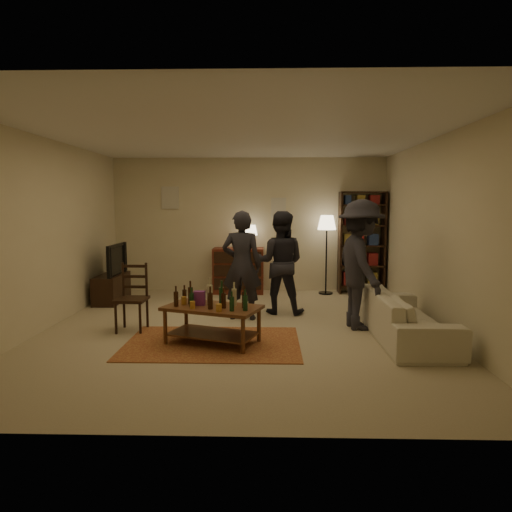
{
  "coord_description": "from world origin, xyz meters",
  "views": [
    {
      "loc": [
        0.39,
        -6.29,
        1.76
      ],
      "look_at": [
        0.22,
        0.1,
        1.04
      ],
      "focal_mm": 32.0,
      "sensor_mm": 36.0,
      "label": 1
    }
  ],
  "objects_px": {
    "person_right": "(280,263)",
    "sofa": "(406,316)",
    "tv_stand": "(112,281)",
    "dresser": "(239,269)",
    "person_left": "(242,265)",
    "bookshelf": "(361,241)",
    "person_by_sofa": "(360,265)",
    "coffee_table": "(212,311)",
    "floor_lamp": "(327,228)",
    "dining_chair": "(133,295)"
  },
  "relations": [
    {
      "from": "person_right",
      "to": "sofa",
      "type": "bearing_deg",
      "value": 147.94
    },
    {
      "from": "tv_stand",
      "to": "dresser",
      "type": "bearing_deg",
      "value": 22.07
    },
    {
      "from": "sofa",
      "to": "person_left",
      "type": "bearing_deg",
      "value": 65.27
    },
    {
      "from": "dresser",
      "to": "bookshelf",
      "type": "relative_size",
      "value": 0.67
    },
    {
      "from": "person_right",
      "to": "person_by_sofa",
      "type": "distance_m",
      "value": 1.43
    },
    {
      "from": "coffee_table",
      "to": "person_right",
      "type": "relative_size",
      "value": 0.8
    },
    {
      "from": "dresser",
      "to": "person_left",
      "type": "bearing_deg",
      "value": -85.03
    },
    {
      "from": "person_left",
      "to": "person_right",
      "type": "relative_size",
      "value": 1.01
    },
    {
      "from": "floor_lamp",
      "to": "person_by_sofa",
      "type": "distance_m",
      "value": 2.55
    },
    {
      "from": "sofa",
      "to": "floor_lamp",
      "type": "bearing_deg",
      "value": 12.24
    },
    {
      "from": "sofa",
      "to": "person_left",
      "type": "xyz_separation_m",
      "value": [
        -2.21,
        1.02,
        0.53
      ]
    },
    {
      "from": "floor_lamp",
      "to": "person_by_sofa",
      "type": "relative_size",
      "value": 0.85
    },
    {
      "from": "dining_chair",
      "to": "person_right",
      "type": "distance_m",
      "value": 2.37
    },
    {
      "from": "dining_chair",
      "to": "dresser",
      "type": "relative_size",
      "value": 0.71
    },
    {
      "from": "sofa",
      "to": "person_by_sofa",
      "type": "bearing_deg",
      "value": 43.27
    },
    {
      "from": "person_right",
      "to": "person_left",
      "type": "bearing_deg",
      "value": 43.47
    },
    {
      "from": "person_left",
      "to": "bookshelf",
      "type": "bearing_deg",
      "value": -131.35
    },
    {
      "from": "dresser",
      "to": "person_left",
      "type": "height_order",
      "value": "person_left"
    },
    {
      "from": "tv_stand",
      "to": "person_by_sofa",
      "type": "bearing_deg",
      "value": -21.93
    },
    {
      "from": "bookshelf",
      "to": "person_by_sofa",
      "type": "relative_size",
      "value": 1.1
    },
    {
      "from": "person_left",
      "to": "floor_lamp",
      "type": "bearing_deg",
      "value": -122.44
    },
    {
      "from": "sofa",
      "to": "person_right",
      "type": "xyz_separation_m",
      "value": [
        -1.61,
        1.42,
        0.53
      ]
    },
    {
      "from": "dining_chair",
      "to": "person_left",
      "type": "xyz_separation_m",
      "value": [
        1.5,
        0.66,
        0.33
      ]
    },
    {
      "from": "dresser",
      "to": "bookshelf",
      "type": "distance_m",
      "value": 2.5
    },
    {
      "from": "dining_chair",
      "to": "dresser",
      "type": "xyz_separation_m",
      "value": [
        1.31,
        2.76,
        -0.03
      ]
    },
    {
      "from": "dining_chair",
      "to": "person_by_sofa",
      "type": "xyz_separation_m",
      "value": [
        3.21,
        0.18,
        0.41
      ]
    },
    {
      "from": "coffee_table",
      "to": "tv_stand",
      "type": "distance_m",
      "value": 3.26
    },
    {
      "from": "dining_chair",
      "to": "bookshelf",
      "type": "distance_m",
      "value": 4.73
    },
    {
      "from": "person_right",
      "to": "bookshelf",
      "type": "bearing_deg",
      "value": -123.99
    },
    {
      "from": "person_right",
      "to": "floor_lamp",
      "type": "bearing_deg",
      "value": -110.95
    },
    {
      "from": "bookshelf",
      "to": "dresser",
      "type": "bearing_deg",
      "value": -178.43
    },
    {
      "from": "floor_lamp",
      "to": "tv_stand",
      "type": "bearing_deg",
      "value": -167.95
    },
    {
      "from": "tv_stand",
      "to": "dresser",
      "type": "height_order",
      "value": "dresser"
    },
    {
      "from": "dining_chair",
      "to": "bookshelf",
      "type": "bearing_deg",
      "value": 38.52
    },
    {
      "from": "person_by_sofa",
      "to": "tv_stand",
      "type": "bearing_deg",
      "value": 59.82
    },
    {
      "from": "person_by_sofa",
      "to": "person_left",
      "type": "bearing_deg",
      "value": 65.86
    },
    {
      "from": "bookshelf",
      "to": "person_left",
      "type": "xyz_separation_m",
      "value": [
        -2.26,
        -2.16,
        -0.2
      ]
    },
    {
      "from": "coffee_table",
      "to": "person_left",
      "type": "height_order",
      "value": "person_left"
    },
    {
      "from": "tv_stand",
      "to": "dresser",
      "type": "distance_m",
      "value": 2.43
    },
    {
      "from": "person_left",
      "to": "person_by_sofa",
      "type": "height_order",
      "value": "person_by_sofa"
    },
    {
      "from": "dining_chair",
      "to": "person_by_sofa",
      "type": "bearing_deg",
      "value": 4.69
    },
    {
      "from": "person_right",
      "to": "tv_stand",
      "type": "bearing_deg",
      "value": -5.04
    },
    {
      "from": "dresser",
      "to": "floor_lamp",
      "type": "height_order",
      "value": "floor_lamp"
    },
    {
      "from": "dining_chair",
      "to": "sofa",
      "type": "height_order",
      "value": "dining_chair"
    },
    {
      "from": "dresser",
      "to": "person_by_sofa",
      "type": "height_order",
      "value": "person_by_sofa"
    },
    {
      "from": "tv_stand",
      "to": "sofa",
      "type": "xyz_separation_m",
      "value": [
        4.64,
        -2.2,
        -0.08
      ]
    },
    {
      "from": "bookshelf",
      "to": "person_by_sofa",
      "type": "distance_m",
      "value": 2.71
    },
    {
      "from": "tv_stand",
      "to": "person_right",
      "type": "xyz_separation_m",
      "value": [
        3.03,
        -0.78,
        0.44
      ]
    },
    {
      "from": "coffee_table",
      "to": "floor_lamp",
      "type": "relative_size",
      "value": 0.86
    },
    {
      "from": "dining_chair",
      "to": "dresser",
      "type": "distance_m",
      "value": 3.06
    }
  ]
}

